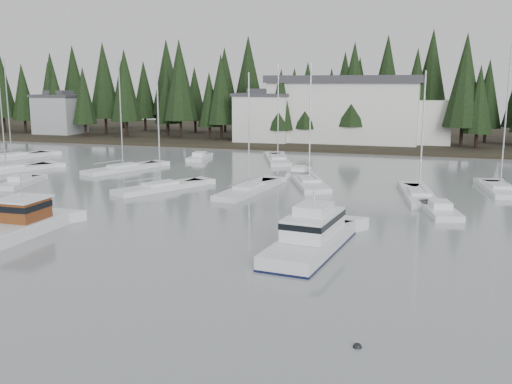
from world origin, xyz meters
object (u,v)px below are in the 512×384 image
(sailboat_12, at_px, (249,191))
(runabout_1, at_px, (440,212))
(house_far_west, at_px, (60,113))
(harbor_inn, at_px, (357,110))
(runabout_4, at_px, (299,174))
(sailboat_11, at_px, (123,170))
(sailboat_3, at_px, (278,161))
(sailboat_7, at_px, (161,189))
(sailboat_1, at_px, (309,184))
(runabout_3, at_px, (199,158))
(lobster_boat_brown, at_px, (9,230))
(sailboat_4, at_px, (500,191))
(sailboat_8, at_px, (6,171))
(house_west, at_px, (264,116))
(sailboat_5, at_px, (419,198))
(cabin_cruiser_center, at_px, (311,240))
(sailboat_10, at_px, (12,158))
(runabout_0, at_px, (20,184))

(sailboat_12, distance_m, runabout_1, 17.94)
(house_far_west, xyz_separation_m, harbor_inn, (57.04, 1.34, 1.37))
(house_far_west, relative_size, runabout_4, 1.40)
(sailboat_12, bearing_deg, sailboat_11, 72.23)
(sailboat_3, height_order, sailboat_7, sailboat_7)
(sailboat_1, bearing_deg, runabout_3, 29.65)
(lobster_boat_brown, relative_size, sailboat_4, 0.67)
(harbor_inn, distance_m, sailboat_8, 54.81)
(house_west, relative_size, sailboat_12, 0.81)
(sailboat_5, xyz_separation_m, runabout_3, (-29.38, 18.29, 0.07))
(cabin_cruiser_center, distance_m, sailboat_12, 19.70)
(cabin_cruiser_center, relative_size, runabout_4, 1.75)
(sailboat_5, distance_m, runabout_1, 6.13)
(harbor_inn, distance_m, sailboat_1, 39.84)
(sailboat_1, bearing_deg, sailboat_10, 58.21)
(harbor_inn, distance_m, runabout_0, 56.07)
(sailboat_10, bearing_deg, sailboat_8, -125.65)
(cabin_cruiser_center, height_order, sailboat_8, sailboat_8)
(sailboat_11, xyz_separation_m, runabout_1, (35.96, -12.40, 0.06))
(sailboat_12, relative_size, runabout_1, 1.79)
(harbor_inn, distance_m, cabin_cruiser_center, 62.49)
(house_far_west, xyz_separation_m, runabout_3, (39.26, -23.55, -4.27))
(sailboat_1, bearing_deg, runabout_1, -148.99)
(runabout_3, bearing_deg, house_west, -15.38)
(runabout_0, distance_m, runabout_4, 29.64)
(lobster_boat_brown, bearing_deg, runabout_1, -60.51)
(runabout_0, distance_m, runabout_3, 25.57)
(sailboat_7, relative_size, runabout_3, 2.28)
(house_west, bearing_deg, harbor_inn, 12.52)
(sailboat_5, bearing_deg, sailboat_10, 68.86)
(sailboat_3, distance_m, runabout_4, 11.52)
(sailboat_4, bearing_deg, house_far_west, 56.62)
(house_far_west, distance_m, runabout_1, 85.17)
(runabout_0, xyz_separation_m, runabout_4, (25.64, 14.86, 0.00))
(sailboat_7, height_order, sailboat_12, sailboat_7)
(sailboat_10, bearing_deg, lobster_boat_brown, -123.06)
(cabin_cruiser_center, xyz_separation_m, sailboat_10, (-48.26, 30.02, -0.60))
(sailboat_4, xyz_separation_m, runabout_0, (-46.35, -10.83, 0.04))
(sailboat_10, bearing_deg, cabin_cruiser_center, -105.08)
(sailboat_7, xyz_separation_m, runabout_4, (10.82, 12.83, 0.05))
(sailboat_3, relative_size, sailboat_4, 0.93)
(harbor_inn, height_order, sailboat_3, sailboat_3)
(cabin_cruiser_center, distance_m, sailboat_3, 40.63)
(house_west, relative_size, sailboat_10, 0.68)
(lobster_boat_brown, xyz_separation_m, sailboat_10, (-28.10, 33.33, -0.48))
(harbor_inn, xyz_separation_m, sailboat_11, (-22.58, -36.64, -5.70))
(house_far_west, relative_size, cabin_cruiser_center, 0.80)
(house_west, distance_m, runabout_0, 47.11)
(sailboat_7, height_order, runabout_3, sailboat_7)
(lobster_boat_brown, xyz_separation_m, sailboat_3, (7.37, 41.87, -0.48))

